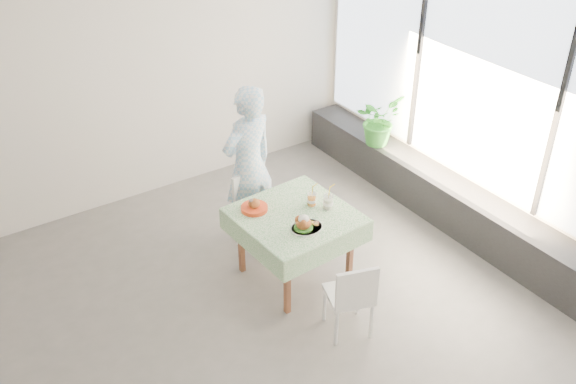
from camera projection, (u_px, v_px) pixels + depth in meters
floor at (233, 318)px, 5.93m from camera, size 6.00×6.00×0.00m
ceiling at (214, 18)px, 4.44m from camera, size 6.00×6.00×0.00m
wall_back at (113, 88)px, 6.94m from camera, size 6.00×0.02×2.80m
wall_right at (481, 104)px, 6.59m from camera, size 0.02×5.00×2.80m
window_pane at (483, 82)px, 6.44m from camera, size 0.01×4.80×2.18m
window_ledge at (452, 203)px, 7.11m from camera, size 0.40×4.80×0.50m
cafe_table at (295, 238)px, 6.20m from camera, size 1.10×1.10×0.74m
chair_far at (259, 223)px, 6.78m from camera, size 0.48×0.48×0.83m
chair_near at (348, 309)px, 5.67m from camera, size 0.47×0.47×0.79m
diner at (248, 165)px, 6.58m from camera, size 0.70×0.53×1.74m
main_dish at (305, 225)px, 5.81m from camera, size 0.31×0.31×0.16m
juice_cup_orange at (312, 200)px, 6.15m from camera, size 0.09×0.09×0.26m
juice_cup_lemonade at (328, 202)px, 6.10m from camera, size 0.10×0.10×0.29m
second_dish at (254, 207)px, 6.09m from camera, size 0.26×0.26×0.12m
potted_plant at (379, 120)px, 7.63m from camera, size 0.66×0.61×0.61m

